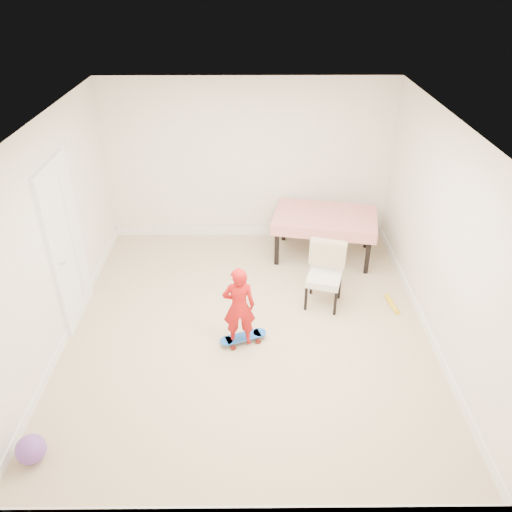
{
  "coord_description": "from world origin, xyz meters",
  "views": [
    {
      "loc": [
        0.06,
        -4.98,
        4.07
      ],
      "look_at": [
        0.1,
        0.2,
        0.95
      ],
      "focal_mm": 35.0,
      "sensor_mm": 36.0,
      "label": 1
    }
  ],
  "objects_px": {
    "dining_table": "(324,235)",
    "dining_chair": "(324,276)",
    "skateboard": "(243,339)",
    "child": "(239,309)",
    "balloon": "(31,449)"
  },
  "relations": [
    {
      "from": "dining_table",
      "to": "dining_chair",
      "type": "relative_size",
      "value": 1.73
    },
    {
      "from": "skateboard",
      "to": "child",
      "type": "height_order",
      "value": "child"
    },
    {
      "from": "dining_chair",
      "to": "balloon",
      "type": "relative_size",
      "value": 3.16
    },
    {
      "from": "dining_chair",
      "to": "child",
      "type": "xyz_separation_m",
      "value": [
        -1.11,
        -0.81,
        0.08
      ]
    },
    {
      "from": "dining_table",
      "to": "dining_chair",
      "type": "bearing_deg",
      "value": -85.93
    },
    {
      "from": "dining_table",
      "to": "skateboard",
      "type": "relative_size",
      "value": 2.58
    },
    {
      "from": "dining_table",
      "to": "child",
      "type": "distance_m",
      "value": 2.45
    },
    {
      "from": "dining_table",
      "to": "balloon",
      "type": "relative_size",
      "value": 5.48
    },
    {
      "from": "dining_chair",
      "to": "skateboard",
      "type": "relative_size",
      "value": 1.49
    },
    {
      "from": "dining_chair",
      "to": "balloon",
      "type": "height_order",
      "value": "dining_chair"
    },
    {
      "from": "skateboard",
      "to": "dining_table",
      "type": "bearing_deg",
      "value": 38.66
    },
    {
      "from": "skateboard",
      "to": "child",
      "type": "bearing_deg",
      "value": -165.54
    },
    {
      "from": "balloon",
      "to": "dining_table",
      "type": "bearing_deg",
      "value": 49.51
    },
    {
      "from": "skateboard",
      "to": "balloon",
      "type": "bearing_deg",
      "value": -160.42
    },
    {
      "from": "dining_chair",
      "to": "child",
      "type": "bearing_deg",
      "value": -127.17
    }
  ]
}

